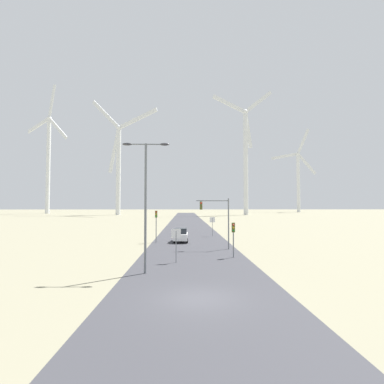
% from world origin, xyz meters
% --- Properties ---
extents(ground_plane, '(600.00, 600.00, 0.00)m').
position_xyz_m(ground_plane, '(0.00, 0.00, 0.00)').
color(ground_plane, gray).
extents(road_surface, '(10.00, 240.00, 0.01)m').
position_xyz_m(road_surface, '(0.00, 48.00, 0.00)').
color(road_surface, '#38383D').
rests_on(road_surface, ground).
extents(streetlamp, '(3.41, 0.32, 9.38)m').
position_xyz_m(streetlamp, '(-3.57, 5.75, 5.95)').
color(streetlamp, slate).
rests_on(streetlamp, ground).
extents(stop_sign_near, '(0.81, 0.07, 2.84)m').
position_xyz_m(stop_sign_near, '(-1.48, 9.73, 1.99)').
color(stop_sign_near, slate).
rests_on(stop_sign_near, ground).
extents(stop_sign_far, '(0.81, 0.07, 2.97)m').
position_xyz_m(stop_sign_far, '(3.56, 30.68, 2.08)').
color(stop_sign_far, slate).
rests_on(stop_sign_far, ground).
extents(traffic_light_post_near_left, '(0.28, 0.34, 4.13)m').
position_xyz_m(traffic_light_post_near_left, '(-4.45, 23.18, 3.03)').
color(traffic_light_post_near_left, slate).
rests_on(traffic_light_post_near_left, ground).
extents(traffic_light_post_near_right, '(0.28, 0.33, 3.22)m').
position_xyz_m(traffic_light_post_near_right, '(3.79, 12.03, 2.37)').
color(traffic_light_post_near_right, slate).
rests_on(traffic_light_post_near_right, ground).
extents(traffic_light_mast_overhead, '(3.66, 0.35, 5.60)m').
position_xyz_m(traffic_light_mast_overhead, '(2.84, 17.27, 3.95)').
color(traffic_light_mast_overhead, slate).
rests_on(traffic_light_mast_overhead, ground).
extents(car_approaching, '(1.88, 4.14, 1.83)m').
position_xyz_m(car_approaching, '(-1.27, 23.74, 0.91)').
color(car_approaching, white).
rests_on(car_approaching, ground).
extents(wind_turbine_far_left, '(29.15, 15.72, 72.11)m').
position_xyz_m(wind_turbine_far_left, '(-77.04, 152.28, 32.24)').
color(wind_turbine_far_left, silver).
rests_on(wind_turbine_far_left, ground).
extents(wind_turbine_left, '(35.24, 17.09, 58.62)m').
position_xyz_m(wind_turbine_left, '(-33.08, 130.14, 27.05)').
color(wind_turbine_left, silver).
rests_on(wind_turbine_left, ground).
extents(wind_turbine_center, '(30.52, 6.71, 61.80)m').
position_xyz_m(wind_turbine_center, '(28.79, 127.42, 30.26)').
color(wind_turbine_center, silver).
rests_on(wind_turbine_center, ground).
extents(wind_turbine_right, '(26.77, 12.38, 56.30)m').
position_xyz_m(wind_turbine_right, '(76.34, 184.56, 24.75)').
color(wind_turbine_right, silver).
rests_on(wind_turbine_right, ground).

